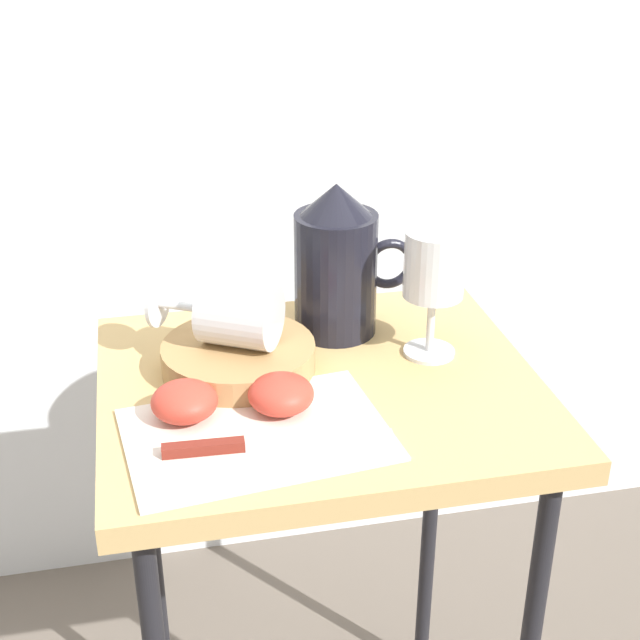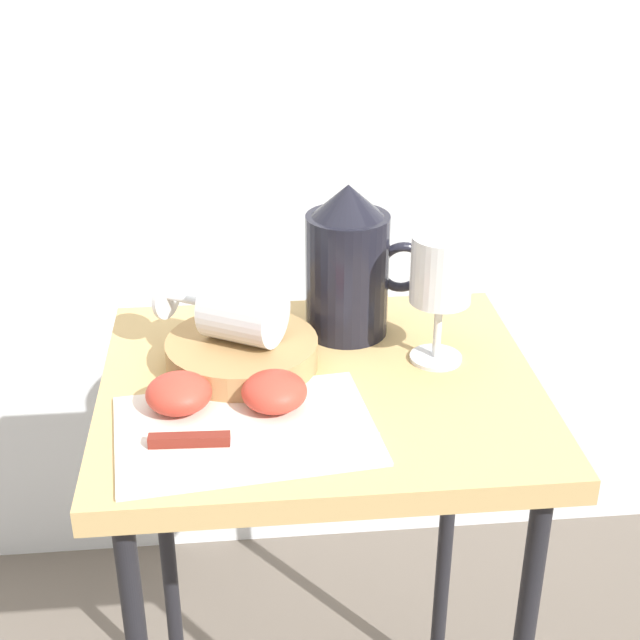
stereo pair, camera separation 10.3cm
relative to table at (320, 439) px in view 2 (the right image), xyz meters
name	(u,v)px [view 2 (the right image)]	position (x,y,z in m)	size (l,w,h in m)	color
curtain_drape	(285,54)	(0.00, 0.59, 0.35)	(2.40, 0.03, 1.97)	white
table	(320,439)	(0.00, 0.00, 0.00)	(0.52, 0.44, 0.72)	tan
linen_napkin	(245,430)	(-0.09, -0.10, 0.08)	(0.28, 0.19, 0.00)	silver
basket_tray	(242,353)	(-0.09, 0.04, 0.10)	(0.18, 0.18, 0.04)	#AD8451
pitcher	(348,274)	(0.05, 0.12, 0.16)	(0.16, 0.11, 0.20)	black
wine_glass_upright	(441,277)	(0.15, 0.04, 0.19)	(0.07, 0.07, 0.16)	silver
wine_glass_tipped_near	(240,310)	(-0.09, 0.05, 0.16)	(0.17, 0.13, 0.08)	silver
apple_half_left	(179,393)	(-0.16, -0.05, 0.11)	(0.07, 0.07, 0.04)	#CC3D2D
apple_half_right	(274,391)	(-0.06, -0.06, 0.11)	(0.07, 0.07, 0.04)	#CC3D2D
knife	(230,440)	(-0.11, -0.13, 0.09)	(0.24, 0.03, 0.01)	silver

